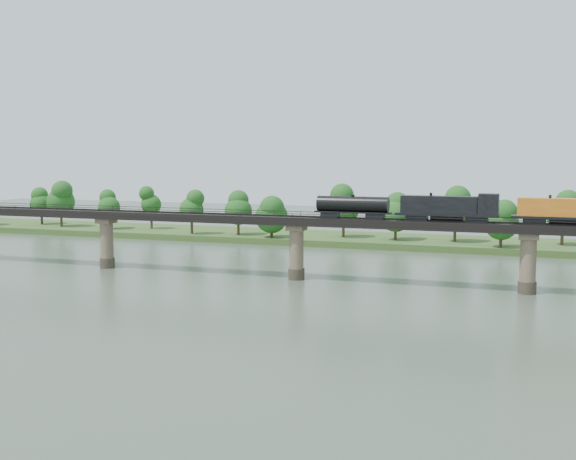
% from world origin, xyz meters
% --- Properties ---
extents(ground, '(400.00, 400.00, 0.00)m').
position_xyz_m(ground, '(0.00, 0.00, 0.00)').
color(ground, '#394839').
rests_on(ground, ground).
extents(far_bank, '(300.00, 24.00, 1.60)m').
position_xyz_m(far_bank, '(0.00, 85.00, 0.80)').
color(far_bank, '#325020').
rests_on(far_bank, ground).
extents(bridge, '(236.00, 30.00, 11.50)m').
position_xyz_m(bridge, '(0.00, 30.00, 5.46)').
color(bridge, '#473A2D').
rests_on(bridge, ground).
extents(bridge_superstructure, '(220.00, 4.90, 0.75)m').
position_xyz_m(bridge_superstructure, '(0.00, 30.00, 11.79)').
color(bridge_superstructure, black).
rests_on(bridge_superstructure, bridge).
extents(far_treeline, '(289.06, 17.54, 13.60)m').
position_xyz_m(far_treeline, '(-8.21, 80.52, 8.83)').
color(far_treeline, '#382619').
rests_on(far_treeline, far_bank).
extents(freight_train, '(69.70, 2.72, 4.80)m').
position_xyz_m(freight_train, '(39.56, 30.00, 13.79)').
color(freight_train, black).
rests_on(freight_train, bridge).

